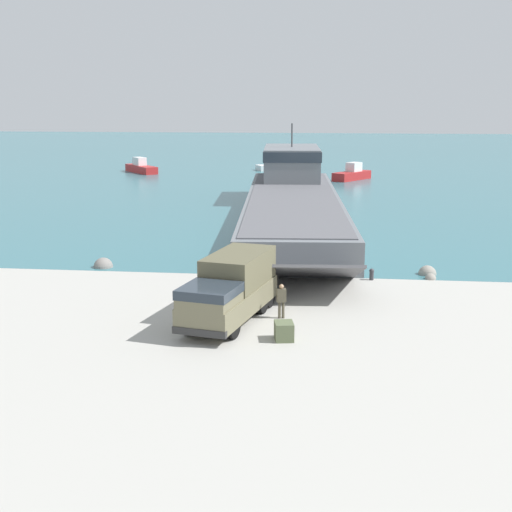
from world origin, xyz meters
The scene contains 14 objects.
ground_plane centered at (0.00, 0.00, 0.00)m, with size 240.00×240.00×0.00m, color #A8A59E.
water_surface centered at (0.00, 97.41, 0.00)m, with size 240.00×180.00×0.01m, color #336B75.
landing_craft centered at (1.38, 30.42, 1.92)m, with size 10.90×45.92×7.87m.
military_truck centered at (0.49, -1.53, 1.57)m, with size 3.99×7.77×3.07m.
soldier_on_ramp centered at (2.88, -0.93, 0.98)m, with size 0.49×0.34×1.69m.
moored_boat_a centered at (7.26, 59.81, 0.74)m, with size 5.19×6.41×2.23m.
moored_boat_b centered at (-22.61, 65.76, 0.71)m, with size 6.10×6.87×2.13m.
moored_boat_c centered at (-3.59, 71.58, 0.54)m, with size 6.27×4.78×1.64m.
mooring_bollard centered at (7.53, 7.08, 0.37)m, with size 0.29×0.29×0.69m.
cargo_crate centered at (3.24, -4.06, 0.40)m, with size 0.80×0.96×0.80m, color #566042.
shoreline_rock_a centered at (10.99, 7.69, 0.00)m, with size 0.66×0.66×0.66m, color gray.
shoreline_rock_b centered at (-9.11, 8.40, 0.00)m, with size 1.22×1.22×1.22m, color gray.
shoreline_rock_c centered at (6.37, 7.88, 0.00)m, with size 0.59×0.59×0.59m, color #66605B.
shoreline_rock_d centered at (10.94, 8.81, 0.00)m, with size 1.09×1.09×1.09m, color gray.
Camera 1 is at (5.43, -33.79, 10.39)m, focal length 50.00 mm.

